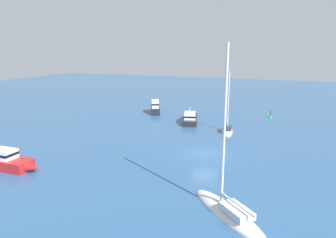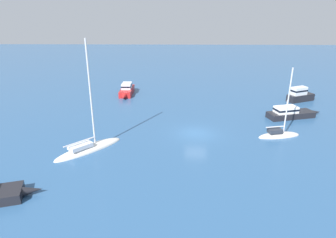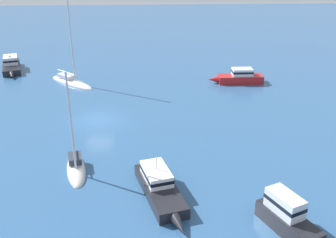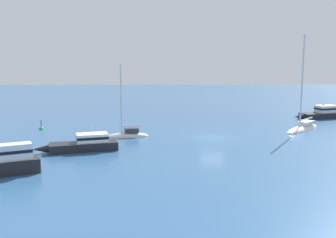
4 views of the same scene
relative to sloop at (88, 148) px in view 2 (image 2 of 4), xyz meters
name	(u,v)px [view 2 (image 2 of 4)]	position (x,y,z in m)	size (l,w,h in m)	color
ground_plane	(196,133)	(-4.40, 11.21, -0.18)	(160.00, 160.00, 0.00)	#2D5684
sloop	(88,148)	(0.00, 0.00, 0.00)	(6.57, 6.47, 11.51)	silver
launch	(291,113)	(-9.83, 23.80, 0.45)	(3.48, 7.65, 2.43)	black
motor_cruiser_1	(127,90)	(-20.17, 0.91, 0.52)	(6.55, 1.86, 1.76)	#B21E1E
ketch	(279,135)	(-3.77, 20.38, -0.02)	(2.32, 5.04, 8.21)	silver
cabin_cruiser	(301,95)	(-17.14, 27.96, 0.73)	(3.26, 5.27, 2.23)	black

